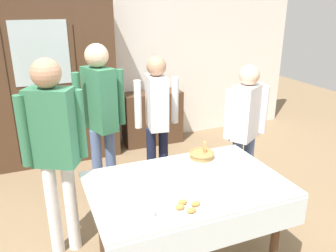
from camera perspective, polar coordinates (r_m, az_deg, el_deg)
The scene contains 17 objects.
ground_plane at distance 3.41m, azimuth 1.35°, elevation -18.98°, with size 12.00×12.00×0.00m, color #846B4C.
back_wall at distance 5.24m, azimuth -10.40°, elevation 11.03°, with size 6.40×0.10×2.70m, color silver.
dining_table at distance 2.85m, azimuth 3.38°, elevation -11.44°, with size 1.57×1.03×0.76m.
wall_cabinet at distance 4.89m, azimuth -19.85°, elevation 6.52°, with size 1.87×0.46×2.20m.
bookshelf_low at distance 5.40m, azimuth -2.58°, elevation 1.35°, with size 0.91×0.35×0.83m.
book_stack at distance 5.28m, azimuth -2.65°, elevation 5.93°, with size 0.14×0.19×0.07m.
tea_cup_near_right at distance 2.40m, azimuth -3.15°, elevation -14.44°, with size 0.13×0.13×0.06m.
tea_cup_far_right at distance 2.80m, azimuth 0.52°, elevation -8.89°, with size 0.13×0.13×0.06m.
tea_cup_far_left at distance 2.68m, azimuth 5.57°, elevation -10.40°, with size 0.13×0.13×0.06m.
bread_basket at distance 3.23m, azimuth 5.62°, elevation -4.71°, with size 0.24×0.24×0.16m.
pastry_plate at distance 2.49m, azimuth 3.30°, elevation -13.36°, with size 0.28×0.28×0.05m.
spoon_center at distance 2.74m, azimuth -9.04°, elevation -10.45°, with size 0.12×0.02×0.01m.
spoon_far_left at distance 2.94m, azimuth 7.35°, elevation -8.16°, with size 0.12×0.02×0.01m.
person_behind_table_left at distance 3.86m, azimuth -1.85°, elevation 2.24°, with size 0.52×0.39×1.59m.
person_by_cabinet at distance 2.94m, azimuth -18.35°, elevation -2.39°, with size 0.52×0.35×1.75m.
person_beside_shelf at distance 3.71m, azimuth 12.72°, elevation 0.52°, with size 0.52×0.36×1.55m.
person_near_right_end at distance 3.62m, azimuth -11.14°, elevation 2.59°, with size 0.52×0.41×1.76m.
Camera 1 is at (-1.07, -2.42, 2.15)m, focal length 36.77 mm.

